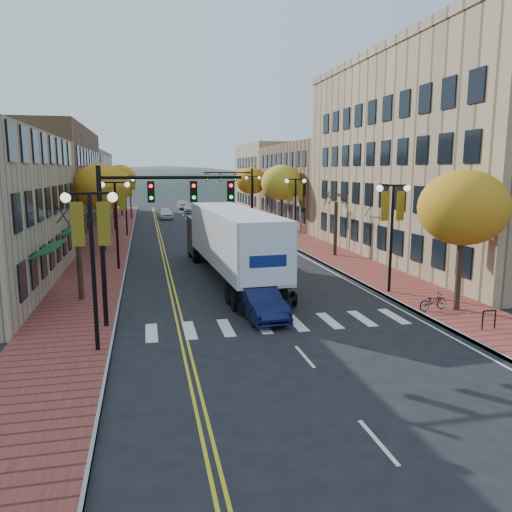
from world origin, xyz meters
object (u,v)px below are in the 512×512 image
navy_sedan (260,301)px  semi_truck (228,238)px  black_suv (274,289)px  bicycle (433,301)px

navy_sedan → semi_truck: bearing=86.0°
navy_sedan → black_suv: (1.43, 2.85, -0.17)m
black_suv → bicycle: size_ratio=2.63×
navy_sedan → bicycle: navy_sedan is taller
semi_truck → bicycle: 13.00m
black_suv → bicycle: bearing=-23.9°
bicycle → semi_truck: bearing=27.8°
semi_truck → black_suv: 6.29m
semi_truck → navy_sedan: semi_truck is taller
navy_sedan → black_suv: size_ratio=1.09×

